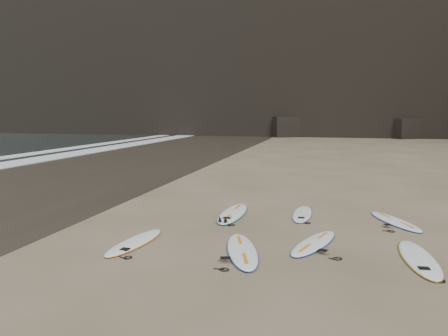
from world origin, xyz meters
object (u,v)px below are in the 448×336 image
at_px(surfboard_2, 314,243).
at_px(surfboard_6, 302,214).
at_px(surfboard_1, 242,250).
at_px(surfboard_5, 233,213).
at_px(surfboard_7, 395,221).
at_px(surfboard_3, 419,258).
at_px(surfboard_0, 135,242).

relative_size(surfboard_2, surfboard_6, 1.07).
xyz_separation_m(surfboard_1, surfboard_5, (-0.97, 3.39, 0.00)).
xyz_separation_m(surfboard_5, surfboard_7, (4.60, 0.16, -0.01)).
bearing_deg(surfboard_2, surfboard_7, 69.33).
bearing_deg(surfboard_7, surfboard_3, -113.31).
distance_m(surfboard_1, surfboard_3, 3.69).
bearing_deg(surfboard_2, surfboard_0, -148.92).
bearing_deg(surfboard_6, surfboard_5, -166.43).
height_order(surfboard_3, surfboard_6, surfboard_3).
distance_m(surfboard_5, surfboard_7, 4.60).
height_order(surfboard_1, surfboard_2, surfboard_1).
distance_m(surfboard_0, surfboard_7, 7.13).
height_order(surfboard_1, surfboard_5, surfboard_5).
bearing_deg(surfboard_7, surfboard_2, -153.20).
relative_size(surfboard_0, surfboard_1, 0.90).
distance_m(surfboard_2, surfboard_6, 2.94).
distance_m(surfboard_0, surfboard_6, 5.26).
bearing_deg(surfboard_5, surfboard_3, -33.22).
xyz_separation_m(surfboard_5, surfboard_6, (2.03, 0.45, -0.01)).
bearing_deg(surfboard_0, surfboard_3, 8.89).
bearing_deg(surfboard_7, surfboard_6, 149.40).
bearing_deg(surfboard_0, surfboard_2, 18.56).
distance_m(surfboard_1, surfboard_7, 5.08).
distance_m(surfboard_2, surfboard_5, 3.49).
relative_size(surfboard_0, surfboard_2, 0.98).
height_order(surfboard_6, surfboard_7, surfboard_7).
xyz_separation_m(surfboard_0, surfboard_5, (1.60, 3.36, 0.01)).
relative_size(surfboard_5, surfboard_6, 1.24).
height_order(surfboard_5, surfboard_6, surfboard_5).
height_order(surfboard_3, surfboard_7, surfboard_3).
height_order(surfboard_0, surfboard_6, surfboard_0).
xyz_separation_m(surfboard_0, surfboard_7, (6.20, 3.52, 0.00)).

